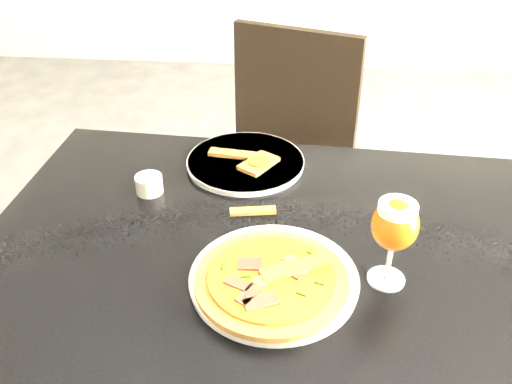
# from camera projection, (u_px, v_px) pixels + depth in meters

# --- Properties ---
(dining_table) EXTENTS (1.25, 0.87, 0.75)m
(dining_table) POSITION_uv_depth(u_px,v_px,m) (282.00, 277.00, 1.17)
(dining_table) COLOR black
(dining_table) RESTS_ON ground
(chair_far) EXTENTS (0.54, 0.54, 0.92)m
(chair_far) POSITION_uv_depth(u_px,v_px,m) (280.00, 169.00, 1.81)
(chair_far) COLOR black
(chair_far) RESTS_ON ground
(plate_main) EXTENTS (0.34, 0.34, 0.02)m
(plate_main) POSITION_uv_depth(u_px,v_px,m) (274.00, 280.00, 1.02)
(plate_main) COLOR white
(plate_main) RESTS_ON dining_table
(pizza) EXTENTS (0.27, 0.27, 0.03)m
(pizza) POSITION_uv_depth(u_px,v_px,m) (272.00, 279.00, 1.00)
(pizza) COLOR brown
(pizza) RESTS_ON plate_main
(plate_second) EXTENTS (0.33, 0.33, 0.01)m
(plate_second) POSITION_uv_depth(u_px,v_px,m) (246.00, 162.00, 1.36)
(plate_second) COLOR white
(plate_second) RESTS_ON dining_table
(crust_scraps) EXTENTS (0.17, 0.11, 0.01)m
(crust_scraps) POSITION_uv_depth(u_px,v_px,m) (250.00, 160.00, 1.34)
(crust_scraps) COLOR brown
(crust_scraps) RESTS_ON plate_second
(loose_crust) EXTENTS (0.10, 0.04, 0.01)m
(loose_crust) POSITION_uv_depth(u_px,v_px,m) (253.00, 211.00, 1.20)
(loose_crust) COLOR brown
(loose_crust) RESTS_ON dining_table
(sauce_cup) EXTENTS (0.06, 0.06, 0.04)m
(sauce_cup) POSITION_uv_depth(u_px,v_px,m) (149.00, 184.00, 1.26)
(sauce_cup) COLOR #B8B3A5
(sauce_cup) RESTS_ON dining_table
(beer_glass) EXTENTS (0.08, 0.08, 0.17)m
(beer_glass) POSITION_uv_depth(u_px,v_px,m) (395.00, 226.00, 0.96)
(beer_glass) COLOR silver
(beer_glass) RESTS_ON dining_table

